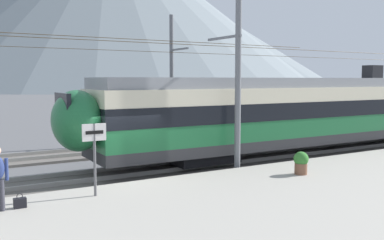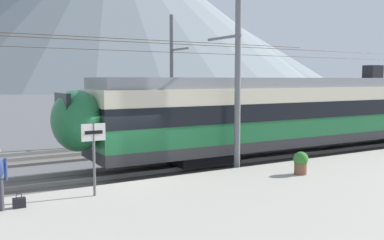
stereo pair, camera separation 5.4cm
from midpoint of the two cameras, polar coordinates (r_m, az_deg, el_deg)
The scene contains 12 objects.
ground_plane at distance 15.89m, azimuth -8.90°, elevation -8.40°, with size 400.00×400.00×0.00m, color #565659.
platform_slab at distance 11.24m, azimuth 1.34°, elevation -13.19°, with size 120.00×8.25×0.38m, color #A39E93.
track_near at distance 16.93m, azimuth -10.35°, elevation -7.32°, with size 120.00×3.00×0.28m.
track_far at distance 22.04m, azimuth -15.22°, elevation -4.46°, with size 120.00×3.00×0.28m.
train_near_platform at distance 22.64m, azimuth 16.14°, elevation 1.27°, with size 25.88×3.00×4.27m.
catenary_mast_mid at distance 16.97m, azimuth 5.76°, elevation 6.71°, with size 45.24×2.27×8.09m.
catenary_mast_far_side at distance 25.60m, azimuth -2.65°, elevation 5.77°, with size 45.24×2.10×7.57m.
platform_sign at distance 12.75m, azimuth -12.97°, elevation -3.00°, with size 0.70×0.08×2.12m.
handbag_beside_passenger at distance 12.44m, azimuth -22.02°, elevation -10.16°, with size 0.32×0.18×0.40m.
potted_plant_platform_edge at distance 15.91m, azimuth 14.19°, elevation -5.39°, with size 0.53×0.53×0.82m.
mountain_central_peak at distance 206.06m, azimuth -10.82°, elevation 14.44°, with size 185.50×185.50×72.88m, color slate.
mountain_right_ridge at distance 258.16m, azimuth -3.90°, elevation 11.39°, with size 196.85×196.85×61.44m, color slate.
Camera 1 is at (-5.62, -14.37, 3.77)m, focal length 40.13 mm.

